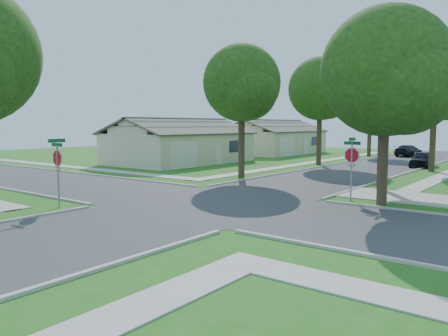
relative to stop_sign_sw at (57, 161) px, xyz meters
The scene contains 16 objects.
ground 6.95m from the stop_sign_sw, 45.00° to the left, with size 100.00×100.00×0.00m, color #245E19.
road_ns 6.95m from the stop_sign_sw, 45.00° to the left, with size 7.00×100.00×0.02m, color #333335.
sidewalk_nw 30.80m from the stop_sign_sw, 92.61° to the left, with size 1.20×40.00×0.04m, color #9E9B91.
driveway 17.38m from the stop_sign_sw, 43.12° to the left, with size 8.80×3.60×0.05m, color #9E9B91.
stop_sign_sw is the anchor object (origin of this frame).
stop_sign_ne 13.29m from the stop_sign_sw, 45.00° to the left, with size 1.05×0.80×2.98m.
tree_e_near 17.04m from the stop_sign_sw, 55.41° to the left, with size 4.97×4.80×8.28m.
tree_e_mid 27.71m from the stop_sign_sw, 69.80° to the left, with size 5.59×5.40×9.21m.
tree_w_near 14.30m from the stop_sign_sw, 89.77° to the left, with size 5.38×5.20×8.97m.
tree_w_mid 26.09m from the stop_sign_sw, 89.87° to the left, with size 5.80×5.60×9.56m.
tree_w_far 38.86m from the stop_sign_sw, 89.93° to the left, with size 4.76×4.60×8.04m.
tree_ne_corner 14.64m from the stop_sign_sw, 38.84° to the left, with size 5.80×5.60×8.66m.
house_nw_near 22.71m from the stop_sign_sw, 119.83° to the left, with size 8.42×13.60×4.23m.
house_nw_far 38.40m from the stop_sign_sw, 107.10° to the left, with size 8.42×13.60×4.23m.
car_curb_east 30.30m from the stop_sign_sw, 74.87° to the left, with size 1.60×3.97×1.35m, color black.
car_curb_west 41.75m from the stop_sign_sw, 85.19° to the left, with size 1.83×4.50×1.30m, color black.
Camera 1 is at (12.40, -15.14, 3.57)m, focal length 35.00 mm.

